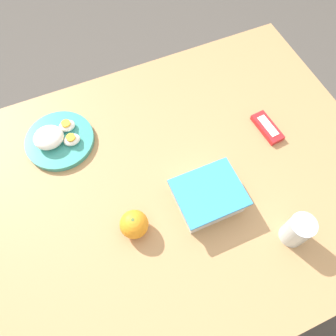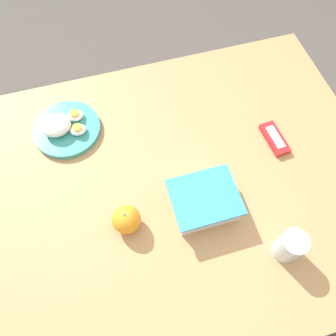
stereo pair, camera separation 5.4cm
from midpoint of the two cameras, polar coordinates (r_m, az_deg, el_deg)
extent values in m
plane|color=#4C4742|center=(1.65, -0.97, -13.84)|extent=(10.00, 10.00, 0.00)
cube|color=#AD7F51|center=(0.95, -1.64, -3.69)|extent=(1.27, 0.94, 0.03)
cylinder|color=#936C45|center=(1.62, 12.15, 10.87)|extent=(0.06, 0.06, 0.71)
cylinder|color=#936C45|center=(1.53, -27.91, -3.66)|extent=(0.06, 0.06, 0.71)
cube|color=white|center=(0.90, 5.24, -5.21)|extent=(0.16, 0.13, 0.06)
cube|color=#CCBC84|center=(0.91, 5.18, -5.50)|extent=(0.15, 0.12, 0.04)
cube|color=#338CC6|center=(0.87, 5.43, -4.34)|extent=(0.18, 0.15, 0.01)
ellipsoid|color=gray|center=(0.90, 8.11, -4.75)|extent=(0.06, 0.05, 0.02)
ellipsoid|color=gray|center=(0.90, 5.31, -5.30)|extent=(0.06, 0.05, 0.02)
ellipsoid|color=gray|center=(0.89, 2.83, -6.61)|extent=(0.05, 0.04, 0.02)
sphere|color=orange|center=(0.87, -7.73, -9.80)|extent=(0.08, 0.08, 0.08)
cylinder|color=#4C662D|center=(0.83, -8.03, -9.06)|extent=(0.01, 0.01, 0.00)
cylinder|color=teal|center=(1.06, -19.71, 4.48)|extent=(0.21, 0.21, 0.02)
ellipsoid|color=white|center=(1.04, -21.49, 4.89)|extent=(0.09, 0.08, 0.05)
ellipsoid|color=white|center=(1.06, -18.60, 6.88)|extent=(0.05, 0.04, 0.02)
cylinder|color=#F4A823|center=(1.05, -18.81, 7.29)|extent=(0.03, 0.03, 0.01)
ellipsoid|color=white|center=(1.03, -17.86, 4.61)|extent=(0.05, 0.04, 0.02)
cylinder|color=#F4A823|center=(1.02, -18.07, 5.01)|extent=(0.03, 0.03, 0.01)
cube|color=red|center=(1.07, 15.50, 6.71)|extent=(0.06, 0.12, 0.02)
cube|color=white|center=(1.06, 15.63, 7.02)|extent=(0.03, 0.08, 0.00)
cylinder|color=silver|center=(0.90, 19.99, -10.24)|extent=(0.07, 0.07, 0.10)
camera|label=1|loc=(0.03, -91.67, -3.25)|focal=35.00mm
camera|label=2|loc=(0.03, 88.33, 3.25)|focal=35.00mm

